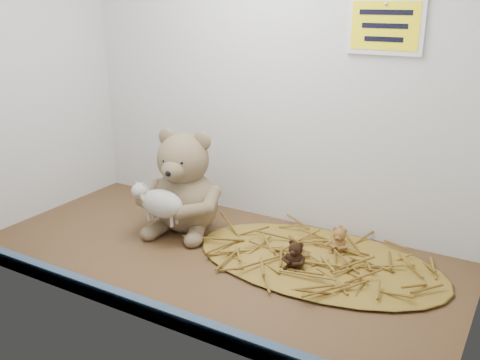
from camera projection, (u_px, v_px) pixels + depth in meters
The scene contains 8 objects.
alcove_shell at pixel (231, 70), 125.92cm from camera, with size 120.40×60.20×90.40cm.
front_rail at pixel (136, 305), 109.12cm from camera, with size 119.28×2.20×3.60cm, color #3C5672.
straw_bed at pixel (317, 260), 130.06cm from camera, with size 63.45×36.84×1.23cm, color brown.
main_teddy at pixel (185, 181), 144.87cm from camera, with size 22.85×24.12×28.34cm, color #867252, non-canonical shape.
toy_lamb at pixel (162, 204), 137.64cm from camera, with size 15.95×9.73×10.31cm, color #BAB5A7, non-canonical shape.
mini_teddy_tan at pixel (339, 239), 132.77cm from camera, with size 5.22×5.51×6.47cm, color #925930, non-canonical shape.
mini_teddy_brown at pixel (296, 253), 124.80cm from camera, with size 5.48×5.78×6.79cm, color black, non-canonical shape.
wall_sign at pixel (385, 26), 124.98cm from camera, with size 16.00×1.20×11.00cm, color yellow.
Camera 1 is at (66.30, -99.94, 61.42)cm, focal length 40.00 mm.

